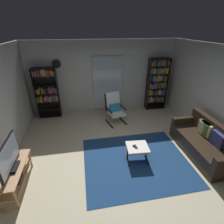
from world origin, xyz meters
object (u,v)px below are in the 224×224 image
leather_sofa (205,142)px  lounge_armchair (115,107)px  bookshelf_near_tv (47,91)px  ottoman (137,149)px  cell_phone (135,147)px  bookshelf_near_sofa (157,83)px  tv_remote (136,147)px  tv_stand (15,175)px  wall_clock (57,64)px  television (9,157)px

leather_sofa → lounge_armchair: bearing=134.3°
bookshelf_near_tv → ottoman: bookshelf_near_tv is taller
cell_phone → bookshelf_near_tv: bearing=106.7°
bookshelf_near_sofa → cell_phone: bearing=-121.3°
leather_sofa → tv_remote: 1.84m
leather_sofa → lounge_armchair: (-1.98, 2.03, 0.22)m
tv_stand → wall_clock: wall_clock is taller
ottoman → cell_phone: bearing=-172.6°
bookshelf_near_tv → bookshelf_near_sofa: 4.05m
tv_stand → tv_remote: size_ratio=7.99×
television → cell_phone: (2.62, 0.33, -0.39)m
bookshelf_near_sofa → lounge_armchair: bookshelf_near_sofa is taller
ottoman → cell_phone: cell_phone is taller
tv_remote → ottoman: bearing=12.5°
leather_sofa → wall_clock: size_ratio=6.46×
bookshelf_near_sofa → tv_remote: (-1.67, -2.78, -0.65)m
bookshelf_near_sofa → lounge_armchair: 2.04m
bookshelf_near_tv → television: bearing=-94.8°
lounge_armchair → cell_phone: lounge_armchair is taller
television → bookshelf_near_tv: size_ratio=0.53×
cell_phone → television: bearing=163.5°
tv_stand → leather_sofa: size_ratio=0.61×
television → ottoman: television is taller
lounge_armchair → ottoman: bearing=-84.7°
tv_stand → bookshelf_near_tv: size_ratio=0.65×
tv_remote → cell_phone: (-0.02, 0.00, -0.00)m
ottoman → wall_clock: bearing=124.0°
bookshelf_near_tv → tv_stand: bearing=-94.8°
bookshelf_near_tv → tv_remote: 3.72m
bookshelf_near_tv → tv_remote: (2.39, -2.79, -0.60)m
bookshelf_near_tv → wall_clock: bearing=23.2°
tv_remote → cell_phone: tv_remote is taller
bookshelf_near_sofa → wall_clock: bearing=176.8°
tv_stand → bookshelf_near_sofa: bookshelf_near_sofa is taller
bookshelf_near_tv → bookshelf_near_sofa: bookshelf_near_sofa is taller
tv_stand → cell_phone: bearing=7.3°
tv_remote → leather_sofa: bearing=-0.7°
ottoman → tv_remote: bearing=-168.7°
wall_clock → tv_stand: bearing=-101.8°
bookshelf_near_tv → bookshelf_near_sofa: size_ratio=0.91×
ottoman → television: bearing=-172.9°
lounge_armchair → wall_clock: wall_clock is taller
bookshelf_near_tv → bookshelf_near_sofa: bearing=-0.2°
bookshelf_near_tv → lounge_armchair: 2.44m
television → bookshelf_near_tv: (0.26, 3.11, 0.21)m
bookshelf_near_sofa → leather_sofa: size_ratio=1.05×
bookshelf_near_sofa → tv_remote: 3.30m
tv_stand → leather_sofa: bearing=3.6°
television → ottoman: size_ratio=1.69×
bookshelf_near_tv → leather_sofa: size_ratio=0.95×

